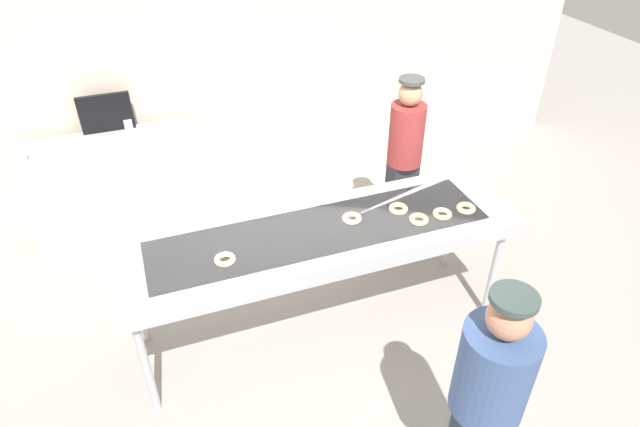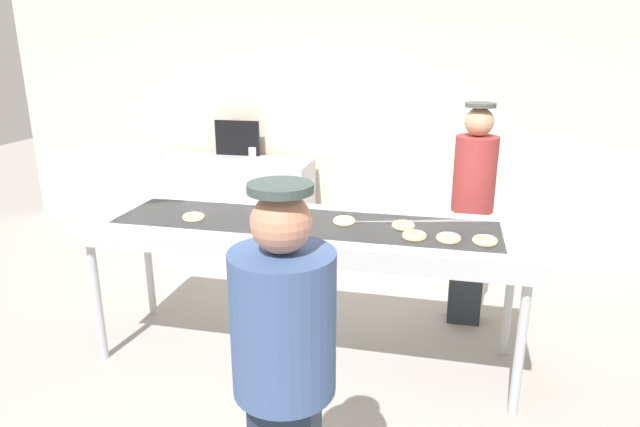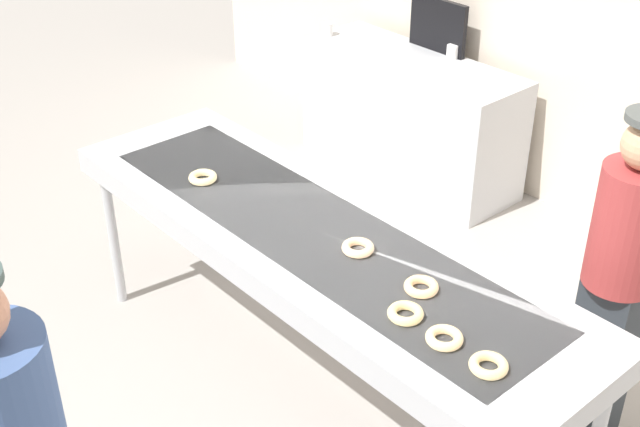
% 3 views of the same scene
% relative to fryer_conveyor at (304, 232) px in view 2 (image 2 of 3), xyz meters
% --- Properties ---
extents(ground_plane, '(16.00, 16.00, 0.00)m').
position_rel_fryer_conveyor_xyz_m(ground_plane, '(0.00, 0.00, -0.90)').
color(ground_plane, '#9E9993').
extents(back_wall, '(8.00, 0.12, 3.30)m').
position_rel_fryer_conveyor_xyz_m(back_wall, '(0.00, 2.52, 0.75)').
color(back_wall, beige).
rests_on(back_wall, ground).
extents(fryer_conveyor, '(2.85, 0.82, 0.97)m').
position_rel_fryer_conveyor_xyz_m(fryer_conveyor, '(0.00, 0.00, 0.00)').
color(fryer_conveyor, '#B7BABF').
rests_on(fryer_conveyor, ground).
extents(plain_donut_0, '(0.20, 0.20, 0.04)m').
position_rel_fryer_conveyor_xyz_m(plain_donut_0, '(0.62, 0.02, 0.09)').
color(plain_donut_0, '#F6C68A').
rests_on(plain_donut_0, fryer_conveyor).
extents(plain_donut_1, '(0.14, 0.14, 0.04)m').
position_rel_fryer_conveyor_xyz_m(plain_donut_1, '(0.90, -0.15, 0.09)').
color(plain_donut_1, '#F3CE91').
rests_on(plain_donut_1, fryer_conveyor).
extents(plain_donut_2, '(0.17, 0.17, 0.04)m').
position_rel_fryer_conveyor_xyz_m(plain_donut_2, '(1.10, -0.14, 0.09)').
color(plain_donut_2, '#ECCE8C').
rests_on(plain_donut_2, fryer_conveyor).
extents(plain_donut_3, '(0.20, 0.20, 0.04)m').
position_rel_fryer_conveyor_xyz_m(plain_donut_3, '(-0.71, -0.11, 0.09)').
color(plain_donut_3, beige).
rests_on(plain_donut_3, fryer_conveyor).
extents(plain_donut_4, '(0.16, 0.16, 0.04)m').
position_rel_fryer_conveyor_xyz_m(plain_donut_4, '(0.25, 0.03, 0.09)').
color(plain_donut_4, beige).
rests_on(plain_donut_4, fryer_conveyor).
extents(plain_donut_5, '(0.17, 0.17, 0.04)m').
position_rel_fryer_conveyor_xyz_m(plain_donut_5, '(0.70, -0.15, 0.09)').
color(plain_donut_5, '#E8CC85').
rests_on(plain_donut_5, fryer_conveyor).
extents(worker_baker, '(0.30, 0.30, 1.66)m').
position_rel_fryer_conveyor_xyz_m(worker_baker, '(1.06, 0.77, 0.01)').
color(worker_baker, '#262C32').
rests_on(worker_baker, ground).
extents(customer_waiting, '(0.37, 0.37, 1.63)m').
position_rel_fryer_conveyor_xyz_m(customer_waiting, '(0.33, -1.56, 0.05)').
color(customer_waiting, '#1F2E42').
rests_on(customer_waiting, ground).
extents(prep_counter, '(1.69, 0.58, 0.88)m').
position_rel_fryer_conveyor_xyz_m(prep_counter, '(-1.33, 2.07, -0.46)').
color(prep_counter, '#B7BABF').
rests_on(prep_counter, ground).
extents(paper_cup_0, '(0.08, 0.08, 0.10)m').
position_rel_fryer_conveyor_xyz_m(paper_cup_0, '(-1.16, 2.28, 0.03)').
color(paper_cup_0, white).
rests_on(paper_cup_0, prep_counter).
extents(paper_cup_1, '(0.08, 0.08, 0.10)m').
position_rel_fryer_conveyor_xyz_m(paper_cup_1, '(-2.08, 1.95, 0.03)').
color(paper_cup_1, white).
rests_on(paper_cup_1, prep_counter).
extents(menu_display, '(0.49, 0.04, 0.37)m').
position_rel_fryer_conveyor_xyz_m(menu_display, '(-1.33, 2.32, 0.17)').
color(menu_display, black).
rests_on(menu_display, prep_counter).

